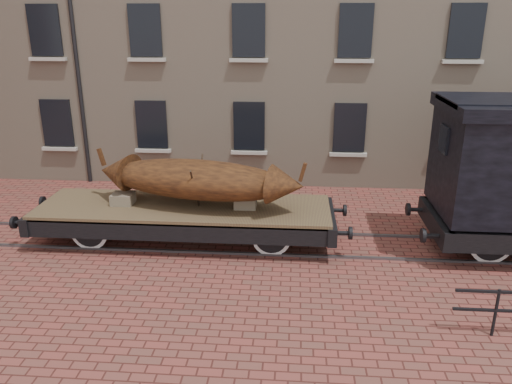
{
  "coord_description": "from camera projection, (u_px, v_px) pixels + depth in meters",
  "views": [
    {
      "loc": [
        -0.9,
        -12.31,
        5.79
      ],
      "look_at": [
        -1.91,
        0.5,
        1.3
      ],
      "focal_mm": 35.0,
      "sensor_mm": 36.0,
      "label": 1
    }
  ],
  "objects": [
    {
      "name": "rail_track",
      "position": [
        325.0,
        244.0,
        13.42
      ],
      "size": [
        30.0,
        1.52,
        0.06
      ],
      "color": "#59595E",
      "rests_on": "ground"
    },
    {
      "name": "flatcar_wagon",
      "position": [
        184.0,
        213.0,
        13.43
      ],
      "size": [
        8.81,
        2.39,
        1.33
      ],
      "color": "brown",
      "rests_on": "ground"
    },
    {
      "name": "ground",
      "position": [
        325.0,
        245.0,
        13.43
      ],
      "size": [
        90.0,
        90.0,
        0.0
      ],
      "primitive_type": "plane",
      "color": "brown"
    },
    {
      "name": "iron_boat",
      "position": [
        198.0,
        179.0,
        13.09
      ],
      "size": [
        5.74,
        2.44,
        1.41
      ],
      "color": "brown",
      "rests_on": "flatcar_wagon"
    }
  ]
}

